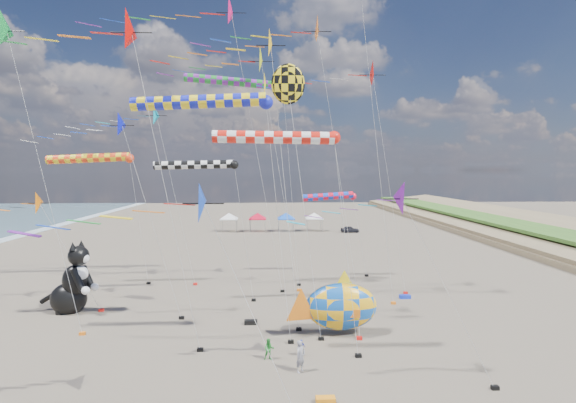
% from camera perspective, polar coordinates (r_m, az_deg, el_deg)
% --- Properties ---
extents(delta_kite_0, '(9.68, 1.88, 14.95)m').
position_cam_1_polar(delta_kite_0, '(33.94, -20.86, 8.59)').
color(delta_kite_0, '#0B13CB').
rests_on(delta_kite_0, ground).
extents(delta_kite_1, '(10.68, 2.39, 20.52)m').
position_cam_1_polar(delta_kite_1, '(34.57, -32.51, 17.25)').
color(delta_kite_1, '#139737').
rests_on(delta_kite_1, ground).
extents(delta_kite_2, '(10.13, 1.81, 10.45)m').
position_cam_1_polar(delta_kite_2, '(17.65, -11.76, -1.35)').
color(delta_kite_2, '#1A40BA').
rests_on(delta_kite_2, ground).
extents(delta_kite_3, '(9.84, 2.20, 20.34)m').
position_cam_1_polar(delta_kite_3, '(30.57, -4.73, 19.44)').
color(delta_kite_3, yellow).
rests_on(delta_kite_3, ground).
extents(delta_kite_4, '(10.21, 2.11, 16.91)m').
position_cam_1_polar(delta_kite_4, '(43.38, -16.75, 10.11)').
color(delta_kite_4, '#0BB1D1').
rests_on(delta_kite_4, ground).
extents(delta_kite_5, '(9.94, 1.88, 9.37)m').
position_cam_1_polar(delta_kite_5, '(38.58, -29.93, -0.52)').
color(delta_kite_5, orange).
rests_on(delta_kite_5, ground).
extents(delta_kite_6, '(11.62, 2.52, 20.22)m').
position_cam_1_polar(delta_kite_6, '(39.71, 10.67, 15.41)').
color(delta_kite_6, '#C70D00').
rests_on(delta_kite_6, ground).
extents(delta_kite_7, '(9.06, 1.89, 10.39)m').
position_cam_1_polar(delta_kite_7, '(22.01, 15.48, -0.46)').
color(delta_kite_7, '#7C14A0').
rests_on(delta_kite_7, ground).
extents(delta_kite_8, '(14.55, 2.58, 19.90)m').
position_cam_1_polar(delta_kite_8, '(28.86, -22.76, 18.85)').
color(delta_kite_8, red).
rests_on(delta_kite_8, ground).
extents(delta_kite_9, '(16.94, 2.86, 25.79)m').
position_cam_1_polar(delta_kite_9, '(41.44, -9.28, 22.67)').
color(delta_kite_9, '#D7105F').
rests_on(delta_kite_9, ground).
extents(delta_kite_11, '(11.44, 2.59, 21.66)m').
position_cam_1_polar(delta_kite_11, '(40.40, -3.75, 17.34)').
color(delta_kite_11, '#D5E812').
rests_on(delta_kite_11, ground).
extents(delta_kite_12, '(12.73, 2.48, 23.13)m').
position_cam_1_polar(delta_kite_12, '(37.93, 2.61, 20.56)').
color(delta_kite_12, orange).
rests_on(delta_kite_12, ground).
extents(windsock_0, '(10.47, 0.81, 19.13)m').
position_cam_1_polar(windsock_0, '(42.00, -6.29, 14.78)').
color(windsock_0, '#188528').
rests_on(windsock_0, ground).
extents(windsock_1, '(9.65, 0.86, 15.27)m').
position_cam_1_polar(windsock_1, '(27.74, -10.32, 12.24)').
color(windsock_1, '#131CBF').
rests_on(windsock_1, ground).
extents(windsock_2, '(8.40, 0.73, 12.96)m').
position_cam_1_polar(windsock_2, '(25.03, -0.94, 7.98)').
color(windsock_2, red).
rests_on(windsock_2, ground).
extents(windsock_3, '(9.11, 0.85, 12.31)m').
position_cam_1_polar(windsock_3, '(45.36, -23.48, 5.00)').
color(windsock_3, '#F73914').
rests_on(windsock_3, ground).
extents(windsock_4, '(6.67, 0.74, 8.54)m').
position_cam_1_polar(windsock_4, '(45.05, 5.58, 0.58)').
color(windsock_4, red).
rests_on(windsock_4, ground).
extents(windsock_5, '(8.03, 0.70, 11.56)m').
position_cam_1_polar(windsock_5, '(36.78, -11.21, 4.48)').
color(windsock_5, black).
rests_on(windsock_5, ground).
extents(angelfish_kite, '(3.74, 3.02, 17.71)m').
position_cam_1_polar(angelfish_kite, '(30.18, -0.38, 14.45)').
color(angelfish_kite, yellow).
rests_on(angelfish_kite, ground).
extents(cat_inflatable, '(4.49, 3.14, 5.49)m').
position_cam_1_polar(cat_inflatable, '(38.12, -25.74, -8.57)').
color(cat_inflatable, black).
rests_on(cat_inflatable, ground).
extents(fish_inflatable, '(6.35, 2.75, 4.29)m').
position_cam_1_polar(fish_inflatable, '(30.36, 6.66, -13.07)').
color(fish_inflatable, blue).
rests_on(fish_inflatable, ground).
extents(person_adult, '(0.73, 0.73, 1.71)m').
position_cam_1_polar(person_adult, '(25.34, 1.60, -19.06)').
color(person_adult, gray).
rests_on(person_adult, ground).
extents(child_green, '(0.61, 0.48, 1.22)m').
position_cam_1_polar(child_green, '(26.88, -2.43, -18.23)').
color(child_green, '#288E31').
rests_on(child_green, ground).
extents(child_blue, '(0.61, 0.50, 0.98)m').
position_cam_1_polar(child_blue, '(27.39, 1.67, -18.07)').
color(child_blue, '#3241BC').
rests_on(child_blue, ground).
extents(kite_bag_0, '(0.90, 0.44, 0.30)m').
position_cam_1_polar(kite_bag_0, '(22.77, 4.79, -23.85)').
color(kite_bag_0, orange).
rests_on(kite_bag_0, ground).
extents(kite_bag_1, '(0.90, 0.44, 0.30)m').
position_cam_1_polar(kite_bag_1, '(39.83, 14.62, -11.61)').
color(kite_bag_1, '#1532D5').
rests_on(kite_bag_1, ground).
extents(kite_bag_3, '(0.90, 0.44, 0.30)m').
position_cam_1_polar(kite_bag_3, '(32.63, -4.74, -15.03)').
color(kite_bag_3, black).
rests_on(kite_bag_3, ground).
extents(tent_row, '(19.20, 4.20, 3.80)m').
position_cam_1_polar(tent_row, '(78.96, -2.06, -1.55)').
color(tent_row, white).
rests_on(tent_row, ground).
extents(parked_car, '(3.27, 1.43, 1.10)m').
position_cam_1_polar(parked_car, '(78.64, 7.88, -3.52)').
color(parked_car, '#26262D').
rests_on(parked_car, ground).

